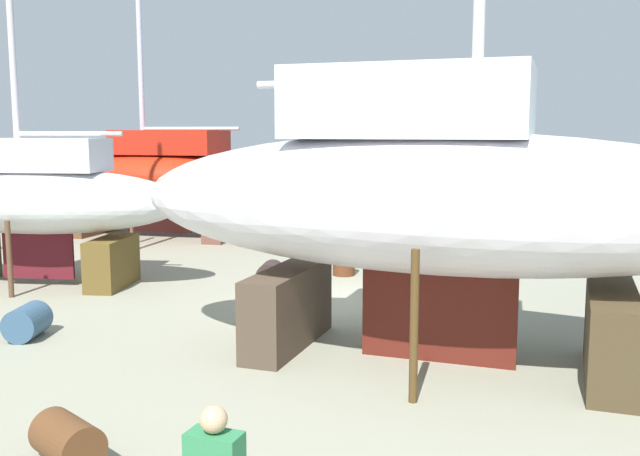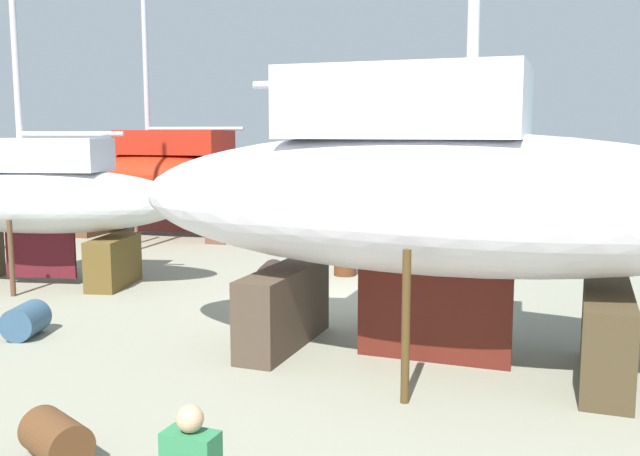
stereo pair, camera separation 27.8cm
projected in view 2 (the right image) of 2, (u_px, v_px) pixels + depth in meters
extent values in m
plane|color=gray|center=(266.00, 326.00, 13.76)|extent=(39.29, 39.29, 0.00)
cube|color=#423521|center=(606.00, 337.00, 10.61)|extent=(1.36, 2.81, 1.37)
cube|color=#48392C|center=(284.00, 307.00, 12.42)|extent=(1.36, 2.81, 1.37)
cylinder|color=#52361C|center=(453.00, 276.00, 13.20)|extent=(0.12, 0.12, 2.17)
cylinder|color=#4C3519|center=(406.00, 327.00, 9.73)|extent=(0.12, 0.12, 2.17)
ellipsoid|color=silver|center=(435.00, 203.00, 11.26)|extent=(11.02, 5.91, 2.26)
cube|color=#511912|center=(432.00, 321.00, 11.51)|extent=(2.46, 0.71, 1.58)
cube|color=silver|center=(404.00, 103.00, 11.22)|extent=(4.17, 2.92, 1.13)
cylinder|color=#BABABE|center=(357.00, 82.00, 11.45)|extent=(3.59, 1.04, 0.13)
cube|color=brown|center=(114.00, 262.00, 17.24)|extent=(1.49, 1.99, 1.20)
cylinder|color=brown|center=(11.00, 258.00, 16.16)|extent=(0.12, 0.12, 1.76)
cylinder|color=brown|center=(66.00, 241.00, 18.71)|extent=(0.12, 0.12, 1.76)
ellipsoid|color=silver|center=(38.00, 201.00, 17.28)|extent=(7.72, 5.55, 1.59)
cube|color=#52141C|center=(41.00, 255.00, 17.46)|extent=(1.63, 0.90, 1.11)
cube|color=silver|center=(50.00, 155.00, 17.08)|extent=(3.04, 2.50, 0.80)
cylinder|color=#BFBBBF|center=(71.00, 134.00, 16.94)|extent=(2.37, 1.31, 0.11)
cube|color=brown|center=(100.00, 216.00, 26.35)|extent=(1.57, 2.86, 1.24)
cube|color=brown|center=(231.00, 221.00, 24.93)|extent=(1.57, 2.86, 1.24)
cylinder|color=brown|center=(136.00, 217.00, 23.78)|extent=(0.12, 0.12, 1.84)
cylinder|color=brown|center=(187.00, 205.00, 27.42)|extent=(0.12, 0.12, 1.84)
ellipsoid|color=red|center=(162.00, 176.00, 25.43)|extent=(11.05, 6.70, 1.70)
cube|color=#4F1F1D|center=(163.00, 216.00, 25.63)|extent=(2.41, 0.89, 1.19)
cube|color=#B02313|center=(175.00, 142.00, 25.13)|extent=(4.25, 3.20, 0.85)
cylinder|color=silver|center=(194.00, 129.00, 24.85)|extent=(3.52, 1.31, 0.13)
sphere|color=tan|center=(190.00, 419.00, 5.53)|extent=(0.22, 0.22, 0.22)
cylinder|color=#2D2221|center=(271.00, 274.00, 17.27)|extent=(0.89, 0.96, 0.60)
cylinder|color=#552C17|center=(345.00, 261.00, 18.58)|extent=(0.82, 0.82, 0.79)
cylinder|color=#314F6A|center=(26.00, 320.00, 13.00)|extent=(0.96, 1.03, 0.62)
cylinder|color=#58341B|center=(56.00, 439.00, 8.07)|extent=(0.94, 0.70, 0.55)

